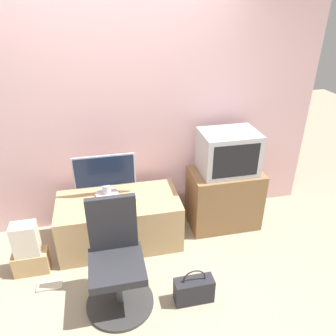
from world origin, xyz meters
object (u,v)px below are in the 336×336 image
Objects in this scene: main_monitor at (105,175)px; crt_tv at (228,152)px; book at (50,285)px; office_chair at (117,265)px; keyboard at (111,203)px; cardboard_box_lower at (31,262)px; handbag at (194,290)px; mouse at (135,198)px.

crt_tv is at bearing -1.84° from main_monitor.
office_chair is at bearing -23.58° from book.
keyboard is 1.17× the size of cardboard_box_lower.
cardboard_box_lower is at bearing -170.45° from crt_tv.
keyboard reaches higher than handbag.
mouse is at bearing 112.94° from handbag.
crt_tv is 1.59m from office_chair.
mouse is 0.16× the size of cardboard_box_lower.
office_chair is at bearing -90.73° from keyboard.
main_monitor reaches higher than office_chair.
crt_tv is (1.00, 0.12, 0.36)m from mouse.
cardboard_box_lower is at bearing 147.46° from office_chair.
keyboard is at bearing -174.95° from mouse.
keyboard is 0.91m from book.
handbag is at bearing -54.28° from keyboard.
book is at bearing -152.02° from mouse.
book is at bearing -144.78° from keyboard.
mouse reaches higher than handbag.
mouse is 1.07m from crt_tv.
book is (-0.86, -0.46, -0.52)m from mouse.
cardboard_box_lower is 0.92× the size of handbag.
office_chair is at bearing -146.15° from crt_tv.
book is at bearing -162.83° from crt_tv.
office_chair is 0.76m from book.
keyboard is at bearing 35.22° from book.
crt_tv reaches higher than main_monitor.
crt_tv is at bearing 17.17° from book.
handbag is at bearing -67.06° from mouse.
book is (-1.86, -0.57, -0.88)m from crt_tv.
main_monitor is 0.38m from mouse.
cardboard_box_lower reaches higher than book.
book is at bearing 161.27° from handbag.
keyboard is at bearing 89.27° from office_chair.
cardboard_box_lower is at bearing 155.14° from handbag.
office_chair reaches higher than keyboard.
keyboard is 0.39× the size of office_chair.
office_chair is 2.79× the size of handbag.
main_monitor is 1.37m from handbag.
mouse is 1.04m from handbag.
main_monitor is 2.73× the size of book.
cardboard_box_lower is 1.42× the size of book.
keyboard is 0.92m from cardboard_box_lower.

